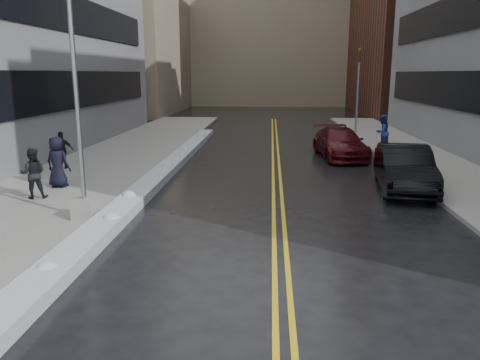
% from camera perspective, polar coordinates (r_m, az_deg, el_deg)
% --- Properties ---
extents(ground, '(160.00, 160.00, 0.00)m').
position_cam_1_polar(ground, '(12.13, -7.08, -8.42)').
color(ground, black).
rests_on(ground, ground).
extents(sidewalk_west, '(5.50, 50.00, 0.15)m').
position_cam_1_polar(sidewalk_west, '(22.95, -16.61, 1.52)').
color(sidewalk_west, gray).
rests_on(sidewalk_west, ground).
extents(sidewalk_east, '(4.00, 50.00, 0.15)m').
position_cam_1_polar(sidewalk_east, '(22.89, 23.58, 0.95)').
color(sidewalk_east, gray).
rests_on(sidewalk_east, ground).
extents(lane_line_left, '(0.12, 50.00, 0.01)m').
position_cam_1_polar(lane_line_left, '(21.54, 4.06, 1.12)').
color(lane_line_left, gold).
rests_on(lane_line_left, ground).
extents(lane_line_right, '(0.12, 50.00, 0.01)m').
position_cam_1_polar(lane_line_right, '(21.55, 4.85, 1.11)').
color(lane_line_right, gold).
rests_on(lane_line_right, ground).
extents(snow_ridge, '(0.90, 30.00, 0.34)m').
position_cam_1_polar(snow_ridge, '(20.10, -9.73, 0.59)').
color(snow_ridge, silver).
rests_on(snow_ridge, ground).
extents(building_west_far, '(14.00, 22.00, 18.00)m').
position_cam_1_polar(building_west_far, '(58.05, -14.67, 17.05)').
color(building_west_far, gray).
rests_on(building_west_far, ground).
extents(building_far, '(36.00, 16.00, 22.00)m').
position_cam_1_polar(building_far, '(71.40, 3.77, 18.18)').
color(building_far, gray).
rests_on(building_far, ground).
extents(lamppost, '(0.65, 0.65, 7.62)m').
position_cam_1_polar(lamppost, '(14.32, -18.97, 4.76)').
color(lamppost, gray).
rests_on(lamppost, sidewalk_west).
extents(fire_hydrant, '(0.26, 0.26, 0.73)m').
position_cam_1_polar(fire_hydrant, '(22.49, 21.29, 2.18)').
color(fire_hydrant, maroon).
rests_on(fire_hydrant, sidewalk_east).
extents(traffic_signal, '(0.16, 0.20, 6.00)m').
position_cam_1_polar(traffic_signal, '(35.66, 14.19, 10.93)').
color(traffic_signal, gray).
rests_on(traffic_signal, sidewalk_east).
extents(pedestrian_b, '(1.01, 0.89, 1.75)m').
position_cam_1_polar(pedestrian_b, '(17.57, -23.91, 0.74)').
color(pedestrian_b, black).
rests_on(pedestrian_b, sidewalk_west).
extents(pedestrian_c, '(1.05, 0.80, 1.93)m').
position_cam_1_polar(pedestrian_c, '(18.95, -21.36, 2.06)').
color(pedestrian_c, black).
rests_on(pedestrian_c, sidewalk_west).
extents(pedestrian_d, '(1.04, 0.57, 1.68)m').
position_cam_1_polar(pedestrian_d, '(22.65, -20.87, 3.42)').
color(pedestrian_d, black).
rests_on(pedestrian_d, sidewalk_west).
extents(pedestrian_east, '(1.20, 1.16, 1.95)m').
position_cam_1_polar(pedestrian_east, '(27.87, 16.94, 5.62)').
color(pedestrian_east, navy).
rests_on(pedestrian_east, sidewalk_east).
extents(car_black, '(2.42, 5.36, 1.71)m').
position_cam_1_polar(car_black, '(18.86, 19.40, 1.35)').
color(car_black, black).
rests_on(car_black, ground).
extents(car_maroon, '(2.70, 5.53, 1.55)m').
position_cam_1_polar(car_maroon, '(25.38, 12.10, 4.42)').
color(car_maroon, '#3D090E').
rests_on(car_maroon, ground).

